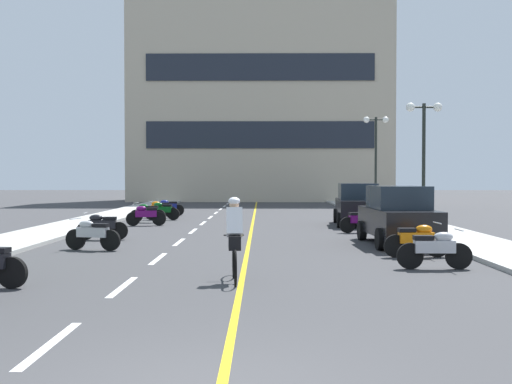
% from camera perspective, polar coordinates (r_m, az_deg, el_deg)
% --- Properties ---
extents(ground_plane, '(140.00, 140.00, 0.00)m').
position_cam_1_polar(ground_plane, '(26.69, -0.89, -3.09)').
color(ground_plane, '#38383A').
extents(curb_left, '(2.40, 72.00, 0.12)m').
position_cam_1_polar(curb_left, '(30.69, -14.32, -2.43)').
color(curb_left, '#A8A8A3').
rests_on(curb_left, ground).
extents(curb_right, '(2.40, 72.00, 0.12)m').
position_cam_1_polar(curb_right, '(30.39, 12.97, -2.46)').
color(curb_right, '#A8A8A3').
rests_on(curb_right, ground).
extents(lane_dash_0, '(0.14, 2.20, 0.01)m').
position_cam_1_polar(lane_dash_0, '(8.32, -18.58, -13.25)').
color(lane_dash_0, silver).
rests_on(lane_dash_0, ground).
extents(lane_dash_1, '(0.14, 2.20, 0.01)m').
position_cam_1_polar(lane_dash_1, '(12.09, -12.30, -8.61)').
color(lane_dash_1, silver).
rests_on(lane_dash_1, ground).
extents(lane_dash_2, '(0.14, 2.20, 0.01)m').
position_cam_1_polar(lane_dash_2, '(15.96, -9.10, -6.15)').
color(lane_dash_2, silver).
rests_on(lane_dash_2, ground).
extents(lane_dash_3, '(0.14, 2.20, 0.01)m').
position_cam_1_polar(lane_dash_3, '(19.89, -7.17, -4.64)').
color(lane_dash_3, silver).
rests_on(lane_dash_3, ground).
extents(lane_dash_4, '(0.14, 2.20, 0.01)m').
position_cam_1_polar(lane_dash_4, '(23.84, -5.88, -3.63)').
color(lane_dash_4, silver).
rests_on(lane_dash_4, ground).
extents(lane_dash_5, '(0.14, 2.20, 0.01)m').
position_cam_1_polar(lane_dash_5, '(27.81, -4.96, -2.91)').
color(lane_dash_5, silver).
rests_on(lane_dash_5, ground).
extents(lane_dash_6, '(0.14, 2.20, 0.01)m').
position_cam_1_polar(lane_dash_6, '(31.78, -4.28, -2.37)').
color(lane_dash_6, silver).
rests_on(lane_dash_6, ground).
extents(lane_dash_7, '(0.14, 2.20, 0.01)m').
position_cam_1_polar(lane_dash_7, '(35.76, -3.74, -1.94)').
color(lane_dash_7, silver).
rests_on(lane_dash_7, ground).
extents(lane_dash_8, '(0.14, 2.20, 0.01)m').
position_cam_1_polar(lane_dash_8, '(39.75, -3.31, -1.60)').
color(lane_dash_8, silver).
rests_on(lane_dash_8, ground).
extents(lane_dash_9, '(0.14, 2.20, 0.01)m').
position_cam_1_polar(lane_dash_9, '(43.73, -2.96, -1.33)').
color(lane_dash_9, silver).
rests_on(lane_dash_9, ground).
extents(lane_dash_10, '(0.14, 2.20, 0.01)m').
position_cam_1_polar(lane_dash_10, '(47.72, -2.67, -1.10)').
color(lane_dash_10, silver).
rests_on(lane_dash_10, ground).
extents(lane_dash_11, '(0.14, 2.20, 0.01)m').
position_cam_1_polar(lane_dash_11, '(51.71, -2.43, -0.90)').
color(lane_dash_11, silver).
rests_on(lane_dash_11, ground).
extents(centre_line_yellow, '(0.12, 66.00, 0.01)m').
position_cam_1_polar(centre_line_yellow, '(29.68, -0.26, -2.63)').
color(centre_line_yellow, gold).
rests_on(centre_line_yellow, ground).
extents(office_building, '(22.42, 6.88, 18.56)m').
position_cam_1_polar(office_building, '(54.46, 0.39, 8.99)').
color(office_building, '#BCAD93').
rests_on(office_building, ground).
extents(street_lamp_mid, '(1.46, 0.36, 4.97)m').
position_cam_1_polar(street_lamp_mid, '(25.69, 15.36, 5.10)').
color(street_lamp_mid, black).
rests_on(street_lamp_mid, curb_right).
extents(street_lamp_far, '(1.46, 0.36, 5.46)m').
position_cam_1_polar(street_lamp_far, '(36.11, 11.10, 4.54)').
color(street_lamp_far, black).
rests_on(street_lamp_far, curb_right).
extents(parked_car_near, '(2.01, 4.25, 1.82)m').
position_cam_1_polar(parked_car_near, '(19.40, 13.08, -2.12)').
color(parked_car_near, black).
rests_on(parked_car_near, ground).
extents(parked_car_mid, '(2.15, 4.31, 1.82)m').
position_cam_1_polar(parked_car_mid, '(26.90, 9.43, -1.12)').
color(parked_car_mid, black).
rests_on(parked_car_mid, ground).
extents(motorcycle_3, '(1.70, 0.60, 0.92)m').
position_cam_1_polar(motorcycle_3, '(14.51, 16.32, -5.08)').
color(motorcycle_3, black).
rests_on(motorcycle_3, ground).
extents(motorcycle_4, '(1.70, 0.60, 0.92)m').
position_cam_1_polar(motorcycle_4, '(16.49, 14.73, -4.29)').
color(motorcycle_4, black).
rests_on(motorcycle_4, ground).
extents(motorcycle_5, '(1.67, 0.68, 0.92)m').
position_cam_1_polar(motorcycle_5, '(18.14, -14.99, -3.78)').
color(motorcycle_5, black).
rests_on(motorcycle_5, ground).
extents(motorcycle_6, '(1.70, 0.60, 0.92)m').
position_cam_1_polar(motorcycle_6, '(21.00, -14.17, -3.07)').
color(motorcycle_6, black).
rests_on(motorcycle_6, ground).
extents(motorcycle_7, '(1.68, 0.66, 0.92)m').
position_cam_1_polar(motorcycle_7, '(23.29, 9.80, -2.61)').
color(motorcycle_7, black).
rests_on(motorcycle_7, ground).
extents(motorcycle_8, '(1.69, 0.60, 0.92)m').
position_cam_1_polar(motorcycle_8, '(26.67, -10.23, -2.10)').
color(motorcycle_8, black).
rests_on(motorcycle_8, ground).
extents(motorcycle_9, '(1.70, 0.60, 0.92)m').
position_cam_1_polar(motorcycle_9, '(28.45, -10.07, -1.88)').
color(motorcycle_9, black).
rests_on(motorcycle_9, ground).
extents(motorcycle_10, '(1.70, 0.60, 0.92)m').
position_cam_1_polar(motorcycle_10, '(30.05, -8.74, -1.70)').
color(motorcycle_10, black).
rests_on(motorcycle_10, ground).
extents(motorcycle_11, '(1.69, 0.60, 0.92)m').
position_cam_1_polar(motorcycle_11, '(31.51, -8.97, -1.56)').
color(motorcycle_11, black).
rests_on(motorcycle_11, ground).
extents(motorcycle_12, '(1.69, 0.63, 0.92)m').
position_cam_1_polar(motorcycle_12, '(33.28, -8.19, -1.40)').
color(motorcycle_12, black).
rests_on(motorcycle_12, ground).
extents(cyclist_rider, '(0.42, 1.77, 1.71)m').
position_cam_1_polar(cyclist_rider, '(12.31, -2.02, -4.23)').
color(cyclist_rider, black).
rests_on(cyclist_rider, ground).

